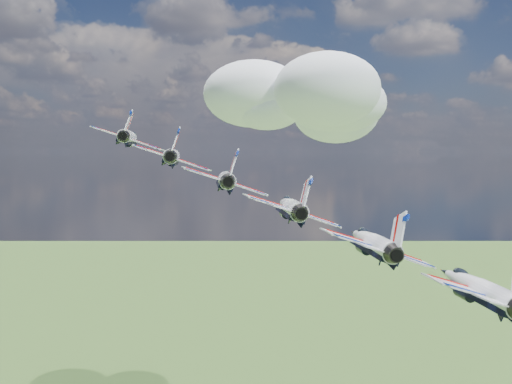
# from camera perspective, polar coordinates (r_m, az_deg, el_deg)

# --- Properties ---
(cloud_far) EXTENTS (68.60, 53.90, 26.95)m
(cloud_far) POSITION_cam_1_polar(r_m,az_deg,el_deg) (262.85, 3.83, 9.04)
(cloud_far) COLOR white
(jet_0) EXTENTS (16.03, 19.67, 8.70)m
(jet_0) POSITION_cam_1_polar(r_m,az_deg,el_deg) (100.07, -12.52, 5.36)
(jet_0) COLOR silver
(jet_1) EXTENTS (16.03, 19.67, 8.70)m
(jet_1) POSITION_cam_1_polar(r_m,az_deg,el_deg) (90.06, -8.29, 3.57)
(jet_1) COLOR white
(jet_2) EXTENTS (16.03, 19.67, 8.70)m
(jet_2) POSITION_cam_1_polar(r_m,az_deg,el_deg) (80.77, -3.07, 1.33)
(jet_2) COLOR white
(jet_3) EXTENTS (16.03, 19.67, 8.70)m
(jet_3) POSITION_cam_1_polar(r_m,az_deg,el_deg) (72.47, 3.42, -1.48)
(jet_3) COLOR silver
(jet_4) EXTENTS (16.03, 19.67, 8.70)m
(jet_4) POSITION_cam_1_polar(r_m,az_deg,el_deg) (65.54, 11.45, -4.91)
(jet_4) COLOR white
(jet_5) EXTENTS (16.03, 19.67, 8.70)m
(jet_5) POSITION_cam_1_polar(r_m,az_deg,el_deg) (60.45, 21.20, -8.90)
(jet_5) COLOR white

